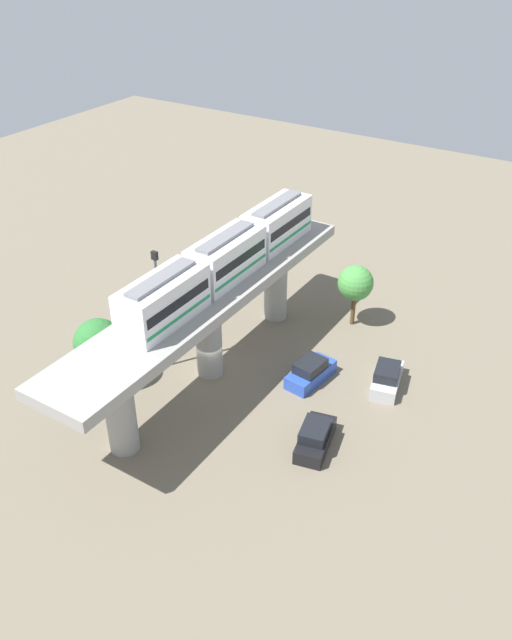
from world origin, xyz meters
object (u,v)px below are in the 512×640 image
object	(u,v)px
train	(226,258)
parked_car_silver	(387,378)
tree_mid_lot	(98,343)
tree_near_viaduct	(356,283)
parked_car_black	(315,437)
parked_car_blue	(311,372)
signal_post	(159,306)

from	to	relation	value
train	parked_car_silver	distance (m)	14.41
parked_car_silver	tree_mid_lot	xyz separation A→B (m)	(17.36, 10.78, 2.90)
tree_near_viaduct	parked_car_black	bearing A→B (deg)	106.31
train	parked_car_blue	bearing A→B (deg)	-173.30
parked_car_black	signal_post	size ratio (longest dim) A/B	0.47
tree_mid_lot	parked_car_black	bearing A→B (deg)	-171.11
parked_car_silver	tree_near_viaduct	distance (m)	9.02
parked_car_black	parked_car_silver	bearing A→B (deg)	-112.55
parked_car_blue	tree_near_viaduct	size ratio (longest dim) A/B	0.83
parked_car_blue	tree_mid_lot	distance (m)	15.27
parked_car_blue	parked_car_silver	bearing A→B (deg)	-147.78
parked_car_blue	parked_car_silver	distance (m)	5.49
parked_car_blue	tree_mid_lot	world-z (taller)	tree_mid_lot
train	parked_car_black	size ratio (longest dim) A/B	4.56
train	parked_car_blue	size ratio (longest dim) A/B	4.67
train	parked_car_silver	world-z (taller)	train
parked_car_black	tree_mid_lot	size ratio (longest dim) A/B	0.83
parked_car_silver	signal_post	xyz separation A→B (m)	(15.07, 6.72, 4.60)
signal_post	parked_car_silver	bearing A→B (deg)	-155.99
tree_near_viaduct	signal_post	world-z (taller)	signal_post
parked_car_black	tree_mid_lot	bearing A→B (deg)	-3.87
parked_car_blue	signal_post	distance (m)	11.93
parked_car_silver	tree_near_viaduct	world-z (taller)	tree_near_viaduct
parked_car_blue	signal_post	bearing A→B (deg)	30.35
train	tree_mid_lot	bearing A→B (deg)	53.36
signal_post	parked_car_blue	bearing A→B (deg)	-156.61
parked_car_black	parked_car_blue	bearing A→B (deg)	-71.98
tree_near_viaduct	tree_mid_lot	bearing A→B (deg)	55.63
signal_post	tree_near_viaduct	bearing A→B (deg)	-125.82
parked_car_silver	train	bearing A→B (deg)	1.82
parked_car_blue	train	bearing A→B (deg)	13.66
parked_car_black	tree_mid_lot	world-z (taller)	tree_mid_lot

